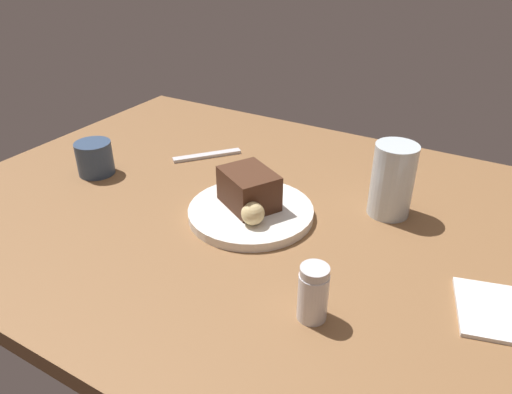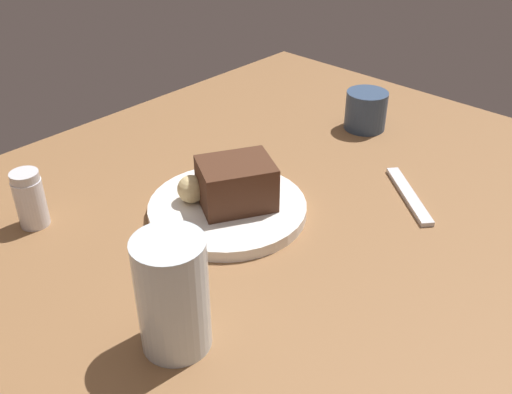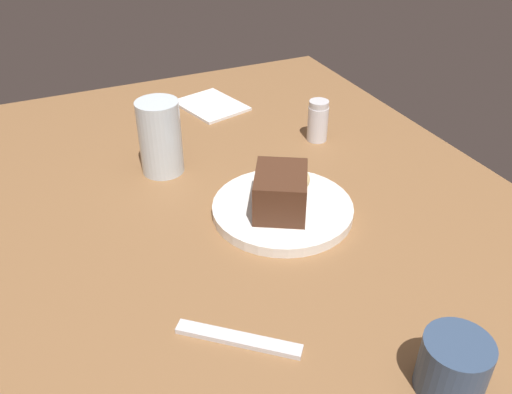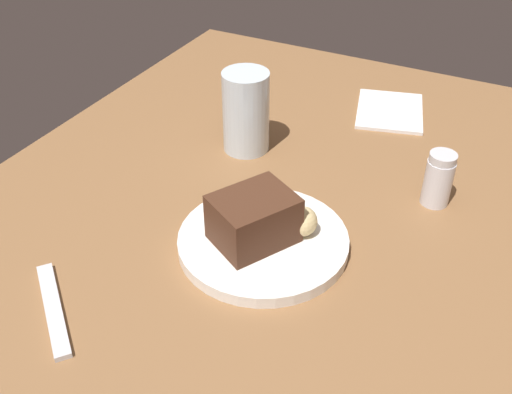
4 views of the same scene
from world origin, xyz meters
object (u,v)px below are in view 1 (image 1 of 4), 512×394
(bread_roll, at_px, (253,213))
(coffee_cup, at_px, (95,158))
(salt_shaker, at_px, (313,293))
(dessert_plate, at_px, (251,212))
(dessert_spoon, at_px, (207,155))
(chocolate_cake_slice, at_px, (249,188))
(water_glass, at_px, (392,180))

(bread_roll, height_order, coffee_cup, coffee_cup)
(bread_roll, distance_m, salt_shaker, 0.21)
(coffee_cup, bearing_deg, bread_roll, -3.67)
(dessert_plate, xyz_separation_m, salt_shaker, (0.19, -0.17, 0.03))
(coffee_cup, xyz_separation_m, dessert_spoon, (0.15, 0.18, -0.03))
(chocolate_cake_slice, height_order, salt_shaker, same)
(coffee_cup, bearing_deg, salt_shaker, -15.83)
(salt_shaker, distance_m, coffee_cup, 0.57)
(water_glass, bearing_deg, coffee_cup, -165.28)
(chocolate_cake_slice, relative_size, coffee_cup, 1.35)
(salt_shaker, relative_size, dessert_spoon, 0.53)
(water_glass, xyz_separation_m, coffee_cup, (-0.56, -0.15, -0.03))
(dessert_plate, bearing_deg, water_glass, 32.87)
(coffee_cup, relative_size, dessert_spoon, 0.48)
(water_glass, relative_size, coffee_cup, 1.80)
(salt_shaker, bearing_deg, chocolate_cake_slice, 138.27)
(dessert_plate, xyz_separation_m, water_glass, (0.20, 0.13, 0.06))
(salt_shaker, bearing_deg, dessert_spoon, 140.26)
(dessert_plate, bearing_deg, coffee_cup, -177.44)
(dessert_plate, bearing_deg, bread_roll, -55.27)
(chocolate_cake_slice, height_order, dessert_spoon, chocolate_cake_slice)
(dessert_plate, height_order, dessert_spoon, dessert_plate)
(dessert_plate, relative_size, chocolate_cake_slice, 2.24)
(coffee_cup, bearing_deg, chocolate_cake_slice, 4.10)
(bread_roll, xyz_separation_m, salt_shaker, (0.17, -0.13, 0.00))
(dessert_plate, height_order, chocolate_cake_slice, chocolate_cake_slice)
(dessert_plate, relative_size, dessert_spoon, 1.45)
(bread_roll, bearing_deg, dessert_spoon, 139.36)
(bread_roll, xyz_separation_m, dessert_spoon, (-0.24, 0.20, -0.03))
(dessert_plate, distance_m, dessert_spoon, 0.26)
(dessert_spoon, bearing_deg, water_glass, -54.42)
(dessert_plate, distance_m, chocolate_cake_slice, 0.04)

